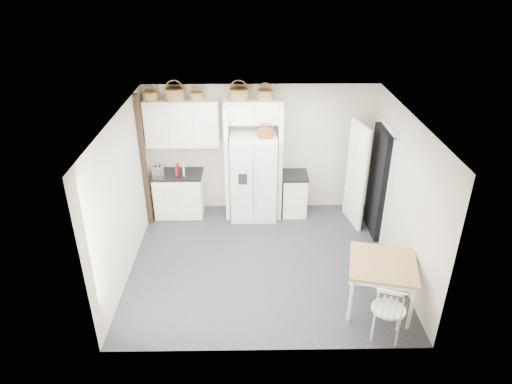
{
  "coord_description": "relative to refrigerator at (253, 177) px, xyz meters",
  "views": [
    {
      "loc": [
        -0.22,
        -6.47,
        4.73
      ],
      "look_at": [
        -0.12,
        0.4,
        1.16
      ],
      "focal_mm": 32.0,
      "sensor_mm": 36.0,
      "label": 1
    }
  ],
  "objects": [
    {
      "name": "cookbook_red",
      "position": [
        -1.49,
        0.02,
        0.16
      ],
      "size": [
        0.05,
        0.15,
        0.22
      ],
      "primitive_type": "cube",
      "rotation": [
        0.0,
        0.0,
        -0.15
      ],
      "color": "#B60C1B",
      "rests_on": "counter_left"
    },
    {
      "name": "trim_post",
      "position": [
        -2.05,
        -0.25,
        0.43
      ],
      "size": [
        0.09,
        0.09,
        2.6
      ],
      "primitive_type": "cube",
      "color": "black",
      "rests_on": "floor"
    },
    {
      "name": "bridge_cabinet",
      "position": [
        0.0,
        0.23,
        1.26
      ],
      "size": [
        1.12,
        0.34,
        0.45
      ],
      "primitive_type": "cube",
      "color": "white",
      "rests_on": "wall_back"
    },
    {
      "name": "floor",
      "position": [
        0.15,
        -1.6,
        -0.87
      ],
      "size": [
        4.5,
        4.5,
        0.0
      ],
      "primitive_type": "plane",
      "color": "black",
      "rests_on": "ground"
    },
    {
      "name": "basket_upper_a",
      "position": [
        -1.9,
        0.23,
        1.56
      ],
      "size": [
        0.27,
        0.27,
        0.16
      ],
      "primitive_type": "cylinder",
      "color": "olive",
      "rests_on": "upper_cabinet"
    },
    {
      "name": "counter_right",
      "position": [
        0.82,
        0.1,
        -0.01
      ],
      "size": [
        0.51,
        0.6,
        0.04
      ],
      "primitive_type": "cube",
      "color": "black",
      "rests_on": "base_cab_right"
    },
    {
      "name": "basket_upper_b",
      "position": [
        -1.45,
        0.23,
        1.59
      ],
      "size": [
        0.36,
        0.36,
        0.21
      ],
      "primitive_type": "cylinder",
      "color": "olive",
      "rests_on": "upper_cabinet"
    },
    {
      "name": "basket_bridge_b",
      "position": [
        0.22,
        0.23,
        1.57
      ],
      "size": [
        0.31,
        0.31,
        0.18
      ],
      "primitive_type": "cylinder",
      "color": "olive",
      "rests_on": "bridge_cabinet"
    },
    {
      "name": "upper_cabinet",
      "position": [
        -1.35,
        0.23,
        1.03
      ],
      "size": [
        1.4,
        0.34,
        0.9
      ],
      "primitive_type": "cube",
      "color": "white",
      "rests_on": "wall_back"
    },
    {
      "name": "basket_fridge_b",
      "position": [
        0.23,
        -0.1,
        0.94
      ],
      "size": [
        0.29,
        0.29,
        0.15
      ],
      "primitive_type": "cylinder",
      "color": "brown",
      "rests_on": "refrigerator"
    },
    {
      "name": "dining_table",
      "position": [
        1.85,
        -2.74,
        -0.47
      ],
      "size": [
        1.13,
        1.13,
        0.79
      ],
      "primitive_type": "cube",
      "rotation": [
        0.0,
        0.0,
        -0.23
      ],
      "color": "brown",
      "rests_on": "floor"
    },
    {
      "name": "windsor_chair",
      "position": [
        1.8,
        -3.35,
        -0.39
      ],
      "size": [
        0.58,
        0.55,
        0.95
      ],
      "primitive_type": "cube",
      "rotation": [
        0.0,
        0.0,
        -0.34
      ],
      "color": "white",
      "rests_on": "floor"
    },
    {
      "name": "wall_left",
      "position": [
        -2.1,
        -1.6,
        0.43
      ],
      "size": [
        0.0,
        4.0,
        4.0
      ],
      "primitive_type": "plane",
      "rotation": [
        1.57,
        0.0,
        1.57
      ],
      "color": "#B5A893",
      "rests_on": "floor"
    },
    {
      "name": "basket_bridge_a",
      "position": [
        -0.27,
        0.23,
        1.59
      ],
      "size": [
        0.37,
        0.37,
        0.21
      ],
      "primitive_type": "cylinder",
      "color": "olive",
      "rests_on": "bridge_cabinet"
    },
    {
      "name": "refrigerator",
      "position": [
        0.0,
        0.0,
        0.0
      ],
      "size": [
        0.89,
        0.72,
        1.73
      ],
      "primitive_type": "cube",
      "color": "white",
      "rests_on": "floor"
    },
    {
      "name": "fridge_panel_right",
      "position": [
        0.51,
        0.1,
        0.28
      ],
      "size": [
        0.08,
        0.6,
        2.3
      ],
      "primitive_type": "cube",
      "color": "white",
      "rests_on": "floor"
    },
    {
      "name": "door_slab",
      "position": [
        1.95,
        -0.27,
        0.16
      ],
      "size": [
        0.21,
        0.79,
        2.05
      ],
      "primitive_type": "cube",
      "rotation": [
        0.0,
        0.0,
        -1.36
      ],
      "color": "white",
      "rests_on": "floor"
    },
    {
      "name": "counter_left",
      "position": [
        -1.5,
        0.1,
        0.03
      ],
      "size": [
        0.98,
        0.64,
        0.04
      ],
      "primitive_type": "cube",
      "color": "black",
      "rests_on": "base_cab_left"
    },
    {
      "name": "basket_upper_c",
      "position": [
        -1.05,
        0.23,
        1.56
      ],
      "size": [
        0.25,
        0.25,
        0.14
      ],
      "primitive_type": "cylinder",
      "color": "olive",
      "rests_on": "upper_cabinet"
    },
    {
      "name": "base_cab_left",
      "position": [
        -1.5,
        0.1,
        -0.43
      ],
      "size": [
        0.94,
        0.6,
        0.87
      ],
      "primitive_type": "cube",
      "color": "white",
      "rests_on": "floor"
    },
    {
      "name": "doorway_void",
      "position": [
        2.31,
        -0.6,
        0.16
      ],
      "size": [
        0.18,
        0.85,
        2.05
      ],
      "primitive_type": "cube",
      "color": "black",
      "rests_on": "floor"
    },
    {
      "name": "fridge_panel_left",
      "position": [
        -0.51,
        0.1,
        0.28
      ],
      "size": [
        0.08,
        0.6,
        2.3
      ],
      "primitive_type": "cube",
      "color": "white",
      "rests_on": "floor"
    },
    {
      "name": "wall_right",
      "position": [
        2.4,
        -1.6,
        0.43
      ],
      "size": [
        0.0,
        4.0,
        4.0
      ],
      "primitive_type": "plane",
      "rotation": [
        1.57,
        0.0,
        -1.57
      ],
      "color": "#B5A893",
      "rests_on": "floor"
    },
    {
      "name": "ceiling",
      "position": [
        0.15,
        -1.6,
        1.73
      ],
      "size": [
        4.5,
        4.5,
        0.0
      ],
      "primitive_type": "plane",
      "color": "white",
      "rests_on": "wall_back"
    },
    {
      "name": "base_cab_right",
      "position": [
        0.82,
        0.1,
        -0.45
      ],
      "size": [
        0.47,
        0.57,
        0.83
      ],
      "primitive_type": "cube",
      "color": "white",
      "rests_on": "floor"
    },
    {
      "name": "wall_back",
      "position": [
        0.15,
        0.4,
        0.43
      ],
      "size": [
        4.5,
        0.0,
        4.5
      ],
      "primitive_type": "plane",
      "rotation": [
        1.57,
        0.0,
        0.0
      ],
      "color": "#B5A893",
      "rests_on": "floor"
    },
    {
      "name": "toaster",
      "position": [
        -1.87,
        0.08,
        0.13
      ],
      "size": [
        0.25,
        0.16,
        0.16
      ],
      "primitive_type": "cube",
      "rotation": [
        0.0,
        0.0,
        0.14
      ],
      "color": "silver",
      "rests_on": "counter_left"
    },
    {
      "name": "cookbook_cream",
      "position": [
        -1.36,
        0.02,
        0.16
      ],
      "size": [
        0.05,
        0.16,
        0.23
      ],
      "primitive_type": "cube",
      "rotation": [
        0.0,
        0.0,
        0.1
      ],
      "color": "beige",
      "rests_on": "counter_left"
    }
  ]
}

